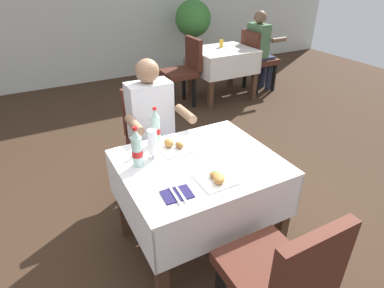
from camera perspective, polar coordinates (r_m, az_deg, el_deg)
The scene contains 17 objects.
ground_plane at distance 2.66m, azimuth 3.29°, elevation -16.56°, with size 11.00×11.00×0.00m, color #382619.
main_dining_table at distance 2.25m, azimuth 1.21°, elevation -6.85°, with size 1.03×0.88×0.76m.
chair_far_diner_seat at distance 2.91m, azimuth -6.79°, elevation 1.42°, with size 0.44×0.50×0.97m.
chair_near_camera_side at distance 1.79m, azimuth 15.20°, elevation -21.28°, with size 0.44×0.50×0.97m.
seated_diner_far at distance 2.73m, azimuth -6.81°, elevation 3.21°, with size 0.50×0.46×1.26m.
plate_near_camera at distance 1.97m, azimuth 4.31°, elevation -5.95°, with size 0.22×0.22×0.06m.
plate_far_diner at distance 2.29m, azimuth -3.03°, elevation -0.29°, with size 0.25×0.25×0.07m.
beer_glass_left at distance 2.15m, azimuth -6.96°, elevation 0.21°, with size 0.07×0.07×0.21m.
cola_bottle_primary at distance 2.08m, azimuth -9.66°, elevation -0.87°, with size 0.07×0.07×0.28m.
cola_bottle_secondary at distance 2.33m, azimuth -6.40°, elevation 2.94°, with size 0.06×0.06×0.27m.
napkin_cutlery_set at distance 1.86m, azimuth -2.64°, elevation -8.77°, with size 0.18×0.19×0.01m.
background_dining_table at distance 5.14m, azimuth 5.36°, elevation 14.17°, with size 0.90×0.76×0.76m.
background_chair_left at distance 4.83m, azimuth -1.43°, elevation 13.17°, with size 0.50×0.44×0.97m.
background_chair_right at distance 5.52m, azimuth 11.32°, elevation 14.75°, with size 0.50×0.44×0.97m.
background_patron at distance 5.52m, azimuth 11.90°, elevation 16.36°, with size 0.46×0.50×1.26m.
background_table_tumbler at distance 5.20m, azimuth 5.19°, elevation 17.20°, with size 0.06×0.06×0.11m, color gold.
potted_plant_corner at distance 6.15m, azimuth 0.18°, elevation 20.06°, with size 0.63×0.63×1.34m.
Camera 1 is at (-1.00, -1.56, 1.92)m, focal length 30.34 mm.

